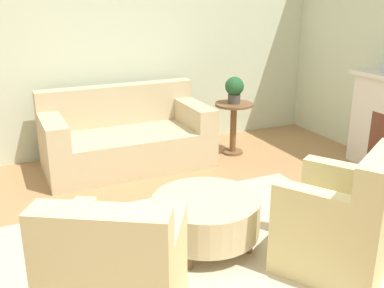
# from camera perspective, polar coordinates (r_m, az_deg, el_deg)

# --- Properties ---
(ground_plane) EXTENTS (16.00, 16.00, 0.00)m
(ground_plane) POSITION_cam_1_polar(r_m,az_deg,el_deg) (3.70, 1.49, -13.94)
(ground_plane) COLOR #AD7F51
(wall_back) EXTENTS (9.53, 0.12, 2.80)m
(wall_back) POSITION_cam_1_polar(r_m,az_deg,el_deg) (5.81, -11.04, 12.55)
(wall_back) COLOR beige
(wall_back) RESTS_ON ground_plane
(rug) EXTENTS (3.07, 2.29, 0.01)m
(rug) POSITION_cam_1_polar(r_m,az_deg,el_deg) (3.70, 1.49, -13.88)
(rug) COLOR beige
(rug) RESTS_ON ground_plane
(couch) EXTENTS (1.93, 0.97, 0.92)m
(couch) POSITION_cam_1_polar(r_m,az_deg,el_deg) (5.42, -8.37, 0.67)
(couch) COLOR #C6B289
(couch) RESTS_ON ground_plane
(armchair_left) EXTENTS (1.01, 1.02, 0.96)m
(armchair_left) POSITION_cam_1_polar(r_m,az_deg,el_deg) (2.79, -9.57, -17.09)
(armchair_left) COLOR beige
(armchair_left) RESTS_ON rug
(armchair_right) EXTENTS (1.01, 1.02, 0.96)m
(armchair_right) POSITION_cam_1_polar(r_m,az_deg,el_deg) (3.54, 18.63, -9.58)
(armchair_right) COLOR beige
(armchair_right) RESTS_ON rug
(ottoman_table) EXTENTS (0.88, 0.88, 0.42)m
(ottoman_table) POSITION_cam_1_polar(r_m,az_deg,el_deg) (3.70, 1.77, -8.99)
(ottoman_table) COLOR #C6B289
(ottoman_table) RESTS_ON rug
(side_table) EXTENTS (0.48, 0.48, 0.66)m
(side_table) POSITION_cam_1_polar(r_m,az_deg,el_deg) (5.75, 5.29, 3.05)
(side_table) COLOR brown
(side_table) RESTS_ON ground_plane
(potted_plant_on_side_table) EXTENTS (0.24, 0.24, 0.34)m
(potted_plant_on_side_table) POSITION_cam_1_polar(r_m,az_deg,el_deg) (5.65, 5.41, 7.03)
(potted_plant_on_side_table) COLOR #4C4742
(potted_plant_on_side_table) RESTS_ON side_table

